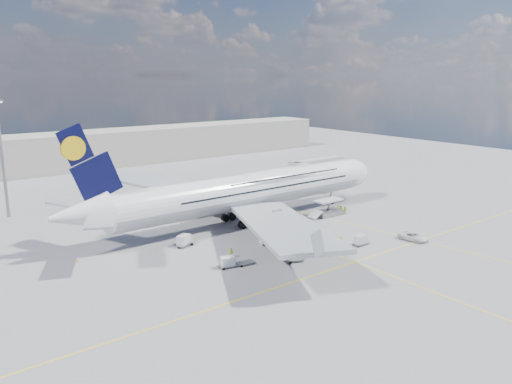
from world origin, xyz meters
TOP-DOWN VIEW (x-y plane):
  - ground at (0.00, 0.00)m, footprint 300.00×300.00m
  - taxi_line_main at (0.00, 0.00)m, footprint 0.25×220.00m
  - taxi_line_cross at (0.00, -20.00)m, footprint 120.00×0.25m
  - taxi_line_diag at (14.00, 10.00)m, footprint 14.16×99.06m
  - airliner at (0.26, 10.00)m, footprint 77.26×79.15m
  - jet_bridge at (29.81, 20.94)m, footprint 18.80×12.10m
  - cargo_loader at (16.82, 2.89)m, footprint 8.53×3.20m
  - light_mast at (-40.00, 45.00)m, footprint 3.00×0.70m
  - terminal at (0.00, 95.00)m, footprint 180.00×16.00m
  - tree_line at (40.00, 140.00)m, footprint 160.00×6.00m
  - dolly_row_a at (-15.27, -9.79)m, footprint 3.21×2.03m
  - dolly_row_b at (-18.34, -9.12)m, footprint 3.15×2.08m
  - dolly_row_c at (-8.03, -13.70)m, footprint 3.54×2.75m
  - dolly_back at (-18.84, 4.42)m, footprint 3.74×3.13m
  - dolly_nose_far at (7.24, -14.87)m, footprint 2.92×1.57m
  - dolly_nose_near at (4.85, 3.57)m, footprint 3.26×1.98m
  - baggage_tug at (-6.24, -4.11)m, footprint 2.74×1.94m
  - catering_truck_inner at (-5.14, 20.83)m, footprint 7.85×4.96m
  - catering_truck_outer at (-23.67, 37.66)m, footprint 6.21×3.17m
  - service_van at (17.32, -19.07)m, footprint 3.34×5.87m
  - crew_nose at (20.24, 3.14)m, footprint 0.78×0.81m
  - crew_loader at (20.76, 1.37)m, footprint 1.13×1.15m
  - crew_wing at (-15.28, -5.73)m, footprint 0.52×1.08m
  - crew_van at (20.52, 2.54)m, footprint 1.06×1.04m
  - crew_tug at (4.93, -12.30)m, footprint 1.08×0.74m
  - cone_nose at (29.97, 15.31)m, footprint 0.41×0.41m
  - cone_wing_left_inner at (-12.22, 17.44)m, footprint 0.41×0.41m
  - cone_wing_left_outer at (-5.47, 27.11)m, footprint 0.50×0.50m
  - cone_wing_right_inner at (-15.33, -5.85)m, footprint 0.50×0.50m
  - cone_wing_right_outer at (-8.70, -12.05)m, footprint 0.49×0.49m
  - cone_tail at (-37.01, 8.34)m, footprint 0.44×0.44m

SIDE VIEW (x-z plane):
  - ground at x=0.00m, z-range 0.00..0.00m
  - taxi_line_main at x=0.00m, z-range 0.00..0.01m
  - taxi_line_cross at x=0.00m, z-range 0.00..0.01m
  - taxi_line_diag at x=14.00m, z-range 0.00..0.01m
  - cone_wing_left_inner at x=-12.22m, z-range -0.01..0.51m
  - cone_nose at x=29.97m, z-range -0.01..0.51m
  - cone_tail at x=-37.01m, z-range -0.01..0.55m
  - cone_wing_right_outer at x=-8.70m, z-range -0.01..0.62m
  - cone_wing_left_outer at x=-5.47m, z-range -0.01..0.62m
  - cone_wing_right_inner at x=-15.33m, z-range -0.01..0.63m
  - dolly_row_a at x=-15.27m, z-range 0.12..0.56m
  - dolly_nose_near at x=4.85m, z-range 0.12..0.58m
  - baggage_tug at x=-6.24m, z-range -0.09..1.47m
  - crew_tug at x=4.93m, z-range 0.00..1.54m
  - service_van at x=17.32m, z-range 0.00..1.55m
  - crew_wing at x=-15.28m, z-range 0.00..1.79m
  - crew_van at x=20.52m, z-range 0.00..1.84m
  - crew_loader at x=20.76m, z-range 0.00..1.87m
  - crew_nose at x=20.24m, z-range 0.00..1.88m
  - dolly_row_b at x=-18.34m, z-range 0.07..1.91m
  - dolly_nose_far at x=7.24m, z-range 0.07..1.92m
  - dolly_row_c at x=-8.03m, z-range 0.07..2.06m
  - dolly_back at x=-18.84m, z-range 0.08..2.17m
  - cargo_loader at x=16.82m, z-range -0.59..3.09m
  - catering_truck_outer at x=-23.67m, z-range -0.13..3.41m
  - catering_truck_inner at x=-5.14m, z-range -0.12..4.23m
  - tree_line at x=40.00m, z-range 0.00..8.00m
  - terminal at x=0.00m, z-range 0.00..12.00m
  - jet_bridge at x=29.81m, z-range 2.60..11.10m
  - airliner at x=0.26m, z-range -4.98..18.72m
  - light_mast at x=-40.00m, z-range 0.46..25.96m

